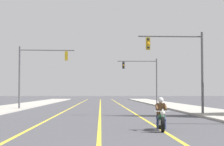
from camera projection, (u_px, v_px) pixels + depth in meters
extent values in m
cube|color=yellow|center=(100.00, 106.00, 53.88)|extent=(0.16, 100.00, 0.01)
cube|color=yellow|center=(76.00, 106.00, 53.79)|extent=(0.16, 100.00, 0.01)
cube|color=yellow|center=(122.00, 106.00, 53.95)|extent=(0.16, 100.00, 0.01)
cube|color=#ADA89E|center=(177.00, 106.00, 49.13)|extent=(4.40, 110.00, 0.14)
cube|color=#ADA89E|center=(18.00, 106.00, 48.63)|extent=(4.40, 110.00, 0.14)
cylinder|color=black|center=(163.00, 125.00, 17.64)|extent=(0.16, 0.65, 0.64)
cylinder|color=black|center=(160.00, 122.00, 19.19)|extent=(0.16, 0.65, 0.64)
cylinder|color=silver|center=(162.00, 117.00, 17.75)|extent=(0.09, 0.33, 0.68)
sphere|color=white|center=(163.00, 113.00, 17.61)|extent=(0.20, 0.20, 0.20)
cylinder|color=silver|center=(162.00, 111.00, 17.81)|extent=(0.70, 0.09, 0.04)
ellipsoid|color=#143D23|center=(161.00, 117.00, 18.31)|extent=(0.35, 0.58, 0.28)
cube|color=silver|center=(161.00, 122.00, 18.41)|extent=(0.27, 0.45, 0.24)
cube|color=black|center=(161.00, 118.00, 18.74)|extent=(0.31, 0.54, 0.12)
cube|color=#143D23|center=(160.00, 116.00, 19.15)|extent=(0.22, 0.37, 0.08)
cylinder|color=silver|center=(157.00, 123.00, 18.82)|extent=(0.11, 0.55, 0.08)
cube|color=brown|center=(161.00, 109.00, 18.72)|extent=(0.37, 0.26, 0.56)
sphere|color=silver|center=(161.00, 100.00, 18.72)|extent=(0.26, 0.26, 0.26)
cylinder|color=navy|center=(164.00, 118.00, 18.56)|extent=(0.17, 0.45, 0.30)
cylinder|color=navy|center=(165.00, 125.00, 18.36)|extent=(0.12, 0.16, 0.35)
cylinder|color=brown|center=(166.00, 107.00, 18.46)|extent=(0.13, 0.53, 0.27)
cylinder|color=navy|center=(158.00, 118.00, 18.57)|extent=(0.17, 0.45, 0.30)
cylinder|color=navy|center=(158.00, 125.00, 18.37)|extent=(0.12, 0.16, 0.35)
cylinder|color=brown|center=(157.00, 107.00, 18.47)|extent=(0.13, 0.53, 0.27)
cylinder|color=#56565B|center=(202.00, 73.00, 31.23)|extent=(0.18, 0.18, 6.20)
cylinder|color=#56565B|center=(170.00, 36.00, 31.23)|extent=(4.79, 0.25, 0.11)
cube|color=#B79319|center=(148.00, 44.00, 31.11)|extent=(0.31, 0.25, 0.90)
sphere|color=black|center=(148.00, 39.00, 30.97)|extent=(0.18, 0.18, 0.18)
sphere|color=orange|center=(148.00, 43.00, 30.96)|extent=(0.18, 0.18, 0.18)
sphere|color=black|center=(148.00, 47.00, 30.94)|extent=(0.18, 0.18, 0.18)
cylinder|color=#56565B|center=(19.00, 78.00, 40.96)|extent=(0.18, 0.18, 6.20)
cylinder|color=#56565B|center=(47.00, 50.00, 41.34)|extent=(5.34, 0.47, 0.11)
cube|color=#B79319|center=(66.00, 56.00, 41.49)|extent=(0.32, 0.26, 0.90)
sphere|color=black|center=(66.00, 53.00, 41.66)|extent=(0.18, 0.18, 0.18)
sphere|color=orange|center=(66.00, 56.00, 41.65)|extent=(0.18, 0.18, 0.18)
sphere|color=black|center=(66.00, 59.00, 41.63)|extent=(0.18, 0.18, 0.18)
cylinder|color=#56565B|center=(157.00, 82.00, 55.69)|extent=(0.18, 0.18, 6.20)
cylinder|color=#56565B|center=(137.00, 61.00, 55.78)|extent=(5.21, 0.17, 0.11)
cube|color=black|center=(123.00, 65.00, 55.73)|extent=(0.30, 0.24, 0.90)
sphere|color=black|center=(123.00, 63.00, 55.59)|extent=(0.18, 0.18, 0.18)
sphere|color=orange|center=(123.00, 65.00, 55.57)|extent=(0.18, 0.18, 0.18)
sphere|color=black|center=(124.00, 67.00, 55.56)|extent=(0.18, 0.18, 0.18)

